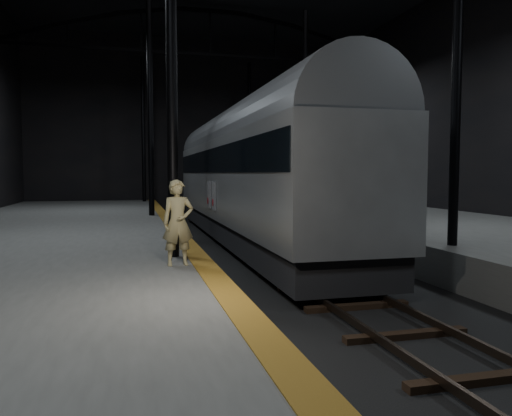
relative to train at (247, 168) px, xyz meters
name	(u,v)px	position (x,y,z in m)	size (l,w,h in m)	color
ground	(278,262)	(0.00, -4.52, -3.19)	(44.00, 44.00, 0.00)	black
platform_left	(37,256)	(-7.50, -4.52, -2.69)	(9.00, 43.80, 1.00)	#535350
platform_right	(471,240)	(7.50, -4.52, -2.69)	(9.00, 43.80, 1.00)	#535350
tactile_strip	(180,235)	(-3.25, -4.52, -2.19)	(0.50, 43.80, 0.01)	brown
track	(278,260)	(0.00, -4.52, -3.12)	(2.40, 43.00, 0.24)	#3F3328
train	(247,168)	(0.00, 0.00, 0.00)	(3.20, 21.40, 5.72)	#979B9F
woman	(178,223)	(-3.80, -9.70, -1.27)	(0.67, 0.44, 1.84)	tan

